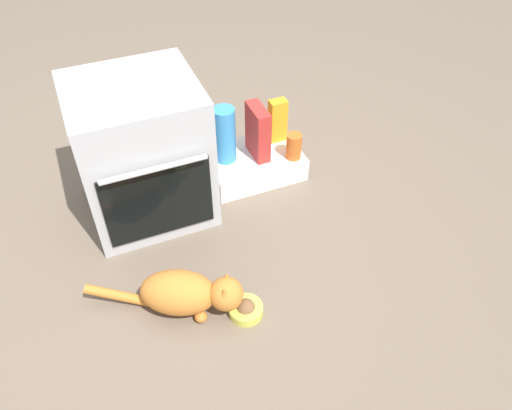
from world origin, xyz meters
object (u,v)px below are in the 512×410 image
at_px(pantry_cabinet, 254,164).
at_px(cereal_box, 258,132).
at_px(water_bottle, 225,135).
at_px(food_bowl, 246,309).
at_px(sauce_jar, 294,146).
at_px(juice_carton, 278,120).
at_px(cat, 187,293).
at_px(oven, 142,153).

relative_size(pantry_cabinet, cereal_box, 1.75).
bearing_deg(pantry_cabinet, water_bottle, 171.65).
xyz_separation_m(food_bowl, water_bottle, (0.23, 0.84, 0.25)).
bearing_deg(sauce_jar, juice_carton, 94.17).
bearing_deg(pantry_cabinet, food_bowl, -114.46).
bearing_deg(water_bottle, cereal_box, -8.91).
distance_m(water_bottle, sauce_jar, 0.36).
bearing_deg(juice_carton, water_bottle, -170.24).
bearing_deg(water_bottle, pantry_cabinet, -8.35).
distance_m(food_bowl, cat, 0.25).
bearing_deg(pantry_cabinet, sauce_jar, -29.26).
bearing_deg(cat, pantry_cabinet, 78.19).
bearing_deg(food_bowl, juice_carton, 58.85).
height_order(juice_carton, sauce_jar, juice_carton).
bearing_deg(sauce_jar, cat, -141.48).
relative_size(oven, cat, 1.13).
bearing_deg(food_bowl, sauce_jar, 52.35).
distance_m(water_bottle, cereal_box, 0.17).
height_order(oven, sauce_jar, oven).
relative_size(cat, juice_carton, 2.51).
relative_size(oven, food_bowl, 4.81).
xyz_separation_m(oven, pantry_cabinet, (0.57, 0.04, -0.28)).
distance_m(pantry_cabinet, water_bottle, 0.26).
bearing_deg(food_bowl, cat, 152.42).
bearing_deg(cat, food_bowl, -0.00).
bearing_deg(food_bowl, water_bottle, 74.92).
xyz_separation_m(pantry_cabinet, cereal_box, (0.02, -0.00, 0.20)).
bearing_deg(water_bottle, cat, -120.85).
distance_m(cat, cereal_box, 0.94).
xyz_separation_m(oven, water_bottle, (0.43, 0.07, -0.06)).
bearing_deg(cereal_box, oven, -176.23).
bearing_deg(sauce_jar, pantry_cabinet, 150.74).
bearing_deg(cereal_box, pantry_cabinet, 167.35).
bearing_deg(cereal_box, food_bowl, -115.84).
relative_size(oven, sauce_jar, 4.87).
distance_m(pantry_cabinet, cereal_box, 0.20).
relative_size(water_bottle, sauce_jar, 2.14).
bearing_deg(oven, sauce_jar, -4.37).
height_order(cat, sauce_jar, sauce_jar).
relative_size(food_bowl, cat, 0.24).
relative_size(cereal_box, juice_carton, 1.17).
xyz_separation_m(juice_carton, sauce_jar, (0.01, -0.18, -0.05)).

